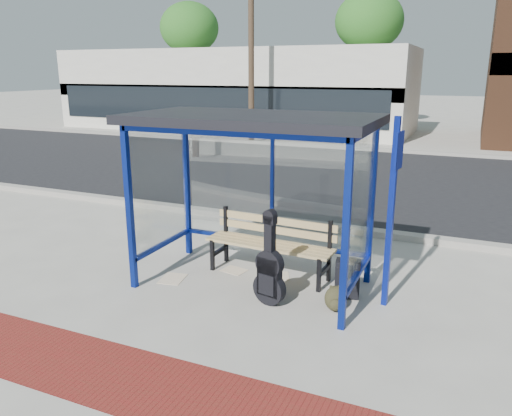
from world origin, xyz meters
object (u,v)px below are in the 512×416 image
at_px(backpack, 335,299).
at_px(guitar_bag, 270,272).
at_px(bench, 271,241).
at_px(suitcase, 348,279).

bearing_deg(backpack, guitar_bag, 172.11).
xyz_separation_m(bench, suitcase, (1.25, -0.33, -0.26)).
distance_m(guitar_bag, backpack, 0.90).
bearing_deg(guitar_bag, bench, 122.25).
distance_m(bench, suitcase, 1.31).
relative_size(guitar_bag, backpack, 3.82).
bearing_deg(bench, suitcase, -11.24).
xyz_separation_m(guitar_bag, backpack, (0.84, 0.16, -0.29)).
distance_m(guitar_bag, suitcase, 1.10).
xyz_separation_m(bench, guitar_bag, (0.36, -0.95, -0.08)).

